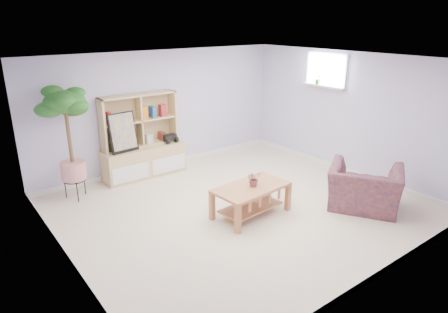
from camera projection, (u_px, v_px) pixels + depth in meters
floor at (239, 207)px, 6.65m from camera, size 5.50×5.00×0.01m
ceiling at (241, 60)px, 5.86m from camera, size 5.50×5.00×0.01m
walls at (240, 138)px, 6.25m from camera, size 5.51×5.01×2.40m
baseboard at (239, 205)px, 6.63m from camera, size 5.50×5.00×0.10m
window at (326, 70)px, 8.00m from camera, size 0.10×0.98×0.68m
window_sill at (323, 86)px, 8.07m from camera, size 0.14×1.00×0.04m
storage_unit at (142, 137)px, 7.73m from camera, size 1.62×0.55×1.62m
poster at (123, 132)px, 7.37m from camera, size 0.55×0.18×0.75m
toy_truck at (170, 138)px, 8.02m from camera, size 0.36×0.25×0.19m
coffee_table at (251, 200)px, 6.32m from camera, size 1.25×0.75×0.49m
table_plant at (254, 179)px, 6.21m from camera, size 0.27×0.25×0.25m
floor_tree at (70, 144)px, 6.67m from camera, size 0.93×0.93×1.97m
armchair at (365, 185)px, 6.49m from camera, size 1.41×1.46×0.83m
sill_plant at (318, 79)px, 8.14m from camera, size 0.12×0.10×0.22m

